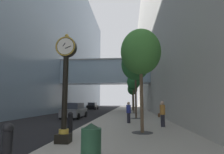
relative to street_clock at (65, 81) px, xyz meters
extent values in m
plane|color=black|center=(-0.54, 21.06, -2.57)|extent=(110.00, 110.00, 0.00)
cube|color=#9E998E|center=(2.70, 24.06, -2.50)|extent=(6.47, 80.00, 0.14)
cube|color=slate|center=(-12.97, 24.06, 12.36)|extent=(9.00, 80.00, 29.86)
cube|color=#849EB2|center=(-1.27, 23.24, 3.94)|extent=(15.00, 3.20, 3.71)
cube|color=gray|center=(-1.27, 23.24, 5.91)|extent=(15.00, 3.40, 0.24)
cube|color=#B7B2A8|center=(10.43, 24.06, 11.38)|extent=(9.00, 80.00, 27.90)
cube|color=black|center=(0.00, 0.01, -2.25)|extent=(0.55, 0.55, 0.35)
cylinder|color=gold|center=(0.00, 0.01, -1.99)|extent=(0.39, 0.38, 0.18)
cylinder|color=black|center=(0.00, 0.01, -0.45)|extent=(0.22, 0.22, 2.91)
cylinder|color=black|center=(0.00, 0.01, 1.43)|extent=(0.84, 0.28, 0.84)
torus|color=gold|center=(0.00, -0.14, 1.43)|extent=(0.82, 0.05, 0.82)
cylinder|color=white|center=(0.00, -0.14, 1.43)|extent=(0.69, 0.01, 0.69)
cylinder|color=white|center=(0.00, 0.16, 1.43)|extent=(0.69, 0.01, 0.69)
sphere|color=gold|center=(0.00, 0.01, 1.92)|extent=(0.16, 0.16, 0.16)
cube|color=black|center=(-0.05, -0.15, 1.50)|extent=(0.12, 0.01, 0.16)
cube|color=black|center=(0.12, -0.15, 1.38)|extent=(0.25, 0.01, 0.13)
cylinder|color=black|center=(-0.13, -3.30, -1.96)|extent=(0.23, 0.23, 0.94)
sphere|color=black|center=(-0.13, -3.30, -1.42)|extent=(0.25, 0.25, 0.25)
cylinder|color=black|center=(-0.13, 1.24, -1.96)|extent=(0.23, 0.23, 0.94)
sphere|color=black|center=(-0.13, 1.24, -1.42)|extent=(0.25, 0.25, 0.25)
cylinder|color=#333335|center=(3.24, 2.70, -2.42)|extent=(1.10, 1.10, 0.02)
cylinder|color=brown|center=(3.24, 2.70, -0.68)|extent=(0.18, 0.18, 3.49)
ellipsoid|color=#428438|center=(3.24, 2.70, 1.88)|extent=(2.18, 2.18, 2.51)
cylinder|color=#333335|center=(3.24, 11.08, -2.42)|extent=(1.10, 1.10, 0.02)
cylinder|color=#4C3D2D|center=(3.24, 11.08, -0.30)|extent=(0.18, 0.18, 4.26)
ellipsoid|color=#2D7033|center=(3.24, 11.08, 2.87)|extent=(2.77, 2.77, 3.18)
cylinder|color=#333335|center=(3.24, 19.46, -2.42)|extent=(1.10, 1.10, 0.02)
cylinder|color=brown|center=(3.24, 19.46, -0.59)|extent=(0.18, 0.18, 3.67)
ellipsoid|color=#23602D|center=(3.24, 19.46, 1.94)|extent=(1.85, 1.85, 2.13)
cylinder|color=#333335|center=(3.24, 27.84, -2.42)|extent=(1.10, 1.10, 0.02)
cylinder|color=brown|center=(3.24, 27.84, -0.81)|extent=(0.18, 0.18, 3.23)
ellipsoid|color=#2D7033|center=(3.24, 27.84, 1.49)|extent=(1.84, 1.84, 2.11)
cylinder|color=#234C33|center=(1.60, -2.47, -1.97)|extent=(0.52, 0.52, 0.92)
cone|color=#183523|center=(1.60, -2.47, -1.46)|extent=(0.53, 0.53, 0.16)
cylinder|color=#23232D|center=(4.72, 5.14, -2.04)|extent=(0.33, 0.33, 0.77)
cylinder|color=#B77A33|center=(4.72, 5.14, -1.35)|extent=(0.43, 0.43, 0.62)
sphere|color=beige|center=(4.72, 5.14, -0.92)|extent=(0.24, 0.24, 0.24)
cube|color=brown|center=(4.52, 5.22, -1.70)|extent=(0.18, 0.23, 0.24)
cylinder|color=#23232D|center=(2.54, 7.09, -2.05)|extent=(0.34, 0.34, 0.75)
cylinder|color=navy|center=(2.54, 7.09, -1.38)|extent=(0.44, 0.44, 0.61)
sphere|color=beige|center=(2.54, 7.09, -0.96)|extent=(0.23, 0.23, 0.23)
cube|color=slate|center=(-3.23, 12.46, -1.96)|extent=(1.75, 4.62, 0.78)
cube|color=#282D38|center=(-3.24, 12.22, -1.27)|extent=(1.53, 2.59, 0.64)
cylinder|color=black|center=(-4.08, 14.03, -2.25)|extent=(0.22, 0.64, 0.64)
cylinder|color=black|center=(-2.36, 14.02, -2.25)|extent=(0.22, 0.64, 0.64)
cylinder|color=black|center=(-4.10, 10.89, -2.25)|extent=(0.22, 0.64, 0.64)
cylinder|color=black|center=(-2.38, 10.88, -2.25)|extent=(0.22, 0.64, 0.64)
cube|color=black|center=(-5.40, 33.66, -1.98)|extent=(1.84, 4.28, 0.75)
cube|color=#282D38|center=(-5.41, 33.44, -1.32)|extent=(1.59, 2.41, 0.61)
cylinder|color=black|center=(-6.26, 35.12, -2.25)|extent=(0.23, 0.64, 0.64)
cylinder|color=black|center=(-4.49, 35.09, -2.25)|extent=(0.23, 0.64, 0.64)
cylinder|color=black|center=(-6.31, 32.23, -2.25)|extent=(0.23, 0.64, 0.64)
cylinder|color=black|center=(-4.54, 32.19, -2.25)|extent=(0.23, 0.64, 0.64)
camera|label=1|loc=(2.58, -7.39, -0.83)|focal=30.09mm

